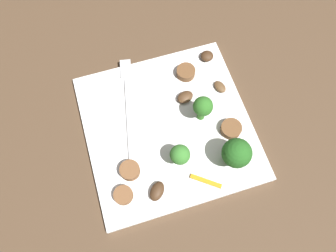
{
  "coord_description": "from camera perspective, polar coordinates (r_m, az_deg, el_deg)",
  "views": [
    {
      "loc": [
        -0.17,
        0.05,
        0.46
      ],
      "look_at": [
        0.0,
        0.0,
        0.01
      ],
      "focal_mm": 33.34,
      "sensor_mm": 36.0,
      "label": 1
    }
  ],
  "objects": [
    {
      "name": "pepper_strip_0",
      "position": [
        0.46,
        6.94,
        -9.98
      ],
      "size": [
        0.03,
        0.04,
        0.0
      ],
      "primitive_type": "cube",
      "rotation": [
        0.0,
        0.0,
        4.07
      ],
      "color": "orange",
      "rests_on": "plate"
    },
    {
      "name": "mushroom_2",
      "position": [
        0.55,
        7.14,
        12.58
      ],
      "size": [
        0.02,
        0.02,
        0.01
      ],
      "primitive_type": "ellipsoid",
      "rotation": [
        0.0,
        0.0,
        4.75
      ],
      "color": "#422B19",
      "rests_on": "plate"
    },
    {
      "name": "broccoli_floret_2",
      "position": [
        0.45,
        12.45,
        -4.88
      ],
      "size": [
        0.04,
        0.04,
        0.06
      ],
      "color": "#296420",
      "rests_on": "plate"
    },
    {
      "name": "sausage_slice_3",
      "position": [
        0.46,
        -8.16,
        -12.41
      ],
      "size": [
        0.04,
        0.04,
        0.01
      ],
      "primitive_type": "cylinder",
      "rotation": [
        0.0,
        0.0,
        1.09
      ],
      "color": "brown",
      "rests_on": "plate"
    },
    {
      "name": "mushroom_0",
      "position": [
        0.45,
        -2.02,
        -11.82
      ],
      "size": [
        0.03,
        0.03,
        0.01
      ],
      "primitive_type": "ellipsoid",
      "rotation": [
        0.0,
        0.0,
        2.45
      ],
      "color": "#422B19",
      "rests_on": "plate"
    },
    {
      "name": "sausage_slice_0",
      "position": [
        0.53,
        3.28,
        9.79
      ],
      "size": [
        0.04,
        0.04,
        0.01
      ],
      "primitive_type": "cylinder",
      "rotation": [
        0.0,
        0.0,
        0.52
      ],
      "color": "brown",
      "rests_on": "plate"
    },
    {
      "name": "sausage_slice_1",
      "position": [
        0.46,
        -6.97,
        -8.06
      ],
      "size": [
        0.04,
        0.04,
        0.01
      ],
      "primitive_type": "cylinder",
      "rotation": [
        0.0,
        0.0,
        1.0
      ],
      "color": "brown",
      "rests_on": "plate"
    },
    {
      "name": "plate",
      "position": [
        0.49,
        0.0,
        -0.22
      ],
      "size": [
        0.25,
        0.25,
        0.01
      ],
      "primitive_type": "cube",
      "color": "white",
      "rests_on": "ground_plane"
    },
    {
      "name": "mushroom_1",
      "position": [
        0.5,
        3.15,
        5.32
      ],
      "size": [
        0.03,
        0.03,
        0.01
      ],
      "primitive_type": "ellipsoid",
      "rotation": [
        0.0,
        0.0,
        4.97
      ],
      "color": "#4C331E",
      "rests_on": "plate"
    },
    {
      "name": "broccoli_floret_0",
      "position": [
        0.46,
        6.59,
        2.91
      ],
      "size": [
        0.03,
        0.03,
        0.05
      ],
      "color": "#347525",
      "rests_on": "plate"
    },
    {
      "name": "sausage_slice_2",
      "position": [
        0.49,
        11.45,
        -0.5
      ],
      "size": [
        0.04,
        0.04,
        0.01
      ],
      "primitive_type": "cylinder",
      "rotation": [
        0.0,
        0.0,
        2.96
      ],
      "color": "brown",
      "rests_on": "plate"
    },
    {
      "name": "mushroom_3",
      "position": [
        0.52,
        9.48,
        7.1
      ],
      "size": [
        0.03,
        0.02,
        0.01
      ],
      "primitive_type": "ellipsoid",
      "rotation": [
        0.0,
        0.0,
        3.44
      ],
      "color": "brown",
      "rests_on": "plate"
    },
    {
      "name": "fork",
      "position": [
        0.51,
        -7.42,
        4.81
      ],
      "size": [
        0.18,
        0.05,
        0.0
      ],
      "rotation": [
        0.0,
        0.0,
        -0.2
      ],
      "color": "silver",
      "rests_on": "plate"
    },
    {
      "name": "broccoli_floret_1",
      "position": [
        0.44,
        2.05,
        -5.33
      ],
      "size": [
        0.03,
        0.03,
        0.04
      ],
      "color": "#408630",
      "rests_on": "plate"
    },
    {
      "name": "ground_plane",
      "position": [
        0.5,
        0.0,
        -0.43
      ],
      "size": [
        1.4,
        1.4,
        0.0
      ],
      "primitive_type": "plane",
      "color": "#4C3826"
    }
  ]
}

